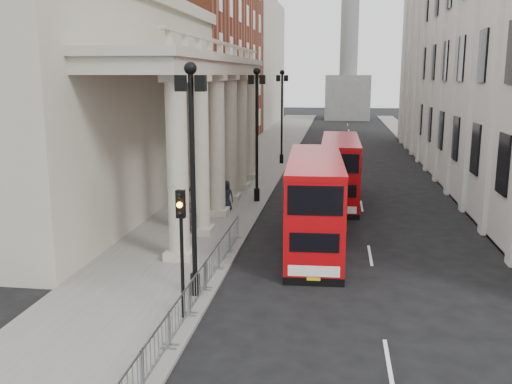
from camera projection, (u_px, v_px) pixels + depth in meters
ground at (182, 350)px, 16.91m from camera, size 260.00×260.00×0.00m
sidewalk_west at (245, 174)px, 46.40m from camera, size 6.00×140.00×0.12m
sidewalk_east at (455, 179)px, 44.11m from camera, size 3.00×140.00×0.12m
kerb at (281, 175)px, 45.99m from camera, size 0.20×140.00×0.14m
portico_building at (91, 108)px, 34.61m from camera, size 9.00×28.00×12.00m
brick_building at (204, 47)px, 62.69m from camera, size 9.00×32.00×22.00m
west_building_far at (248, 63)px, 93.92m from camera, size 9.00×30.00×20.00m
east_building at (495, 14)px, 43.20m from camera, size 8.00×55.00×25.00m
monument_column at (350, 30)px, 102.06m from camera, size 8.00×8.00×54.20m
lamp_post_south at (193, 165)px, 19.88m from camera, size 1.05×0.44×8.32m
lamp_post_mid at (257, 126)px, 35.40m from camera, size 1.05×0.44×8.32m
lamp_post_north at (282, 110)px, 50.91m from camera, size 1.05×0.44×8.32m
traffic_light at (181, 230)px, 18.27m from camera, size 0.28×0.33×4.30m
crowd_barriers at (189, 299)px, 18.98m from camera, size 0.50×18.75×1.10m
bus_near at (314, 202)px, 26.36m from camera, size 2.84×10.09×4.31m
bus_far at (340, 169)px, 36.21m from camera, size 2.35×9.46×4.08m
pedestrian_a at (191, 222)px, 28.03m from camera, size 0.67×0.54×1.58m
pedestrian_b at (193, 191)px, 35.42m from camera, size 0.86×0.72×1.58m
pedestrian_c at (226, 196)px, 33.45m from camera, size 0.95×0.67×1.83m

